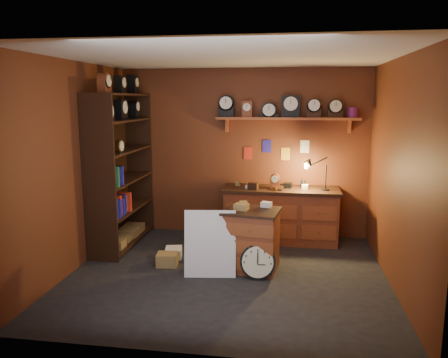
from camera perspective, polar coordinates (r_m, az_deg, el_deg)
floor at (r=5.72m, az=0.40°, el=-12.37°), size 4.00×4.00×0.00m
room_shell at (r=5.40m, az=1.06°, el=5.15°), size 4.02×3.62×2.71m
shelving_unit at (r=6.77m, az=-13.56°, el=1.95°), size 0.47×1.60×2.58m
workbench at (r=6.92m, az=7.41°, el=-4.26°), size 1.80×0.66×1.36m
low_cabinet at (r=5.77m, az=3.59°, el=-7.60°), size 0.78×0.68×0.89m
big_round_clock at (r=5.55m, az=4.44°, el=-10.74°), size 0.44×0.15×0.45m
white_panel at (r=5.71m, az=-1.81°, el=-12.42°), size 0.66×0.26×0.85m
mini_fridge at (r=6.91m, az=4.75°, el=-6.05°), size 0.60×0.61×0.52m
floor_box_a at (r=6.03m, az=-7.42°, el=-10.37°), size 0.30×0.26×0.17m
floor_box_b at (r=6.32m, az=-6.61°, el=-9.53°), size 0.27×0.31×0.14m
floor_box_c at (r=6.23m, az=-1.63°, el=-9.43°), size 0.35×0.34×0.20m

